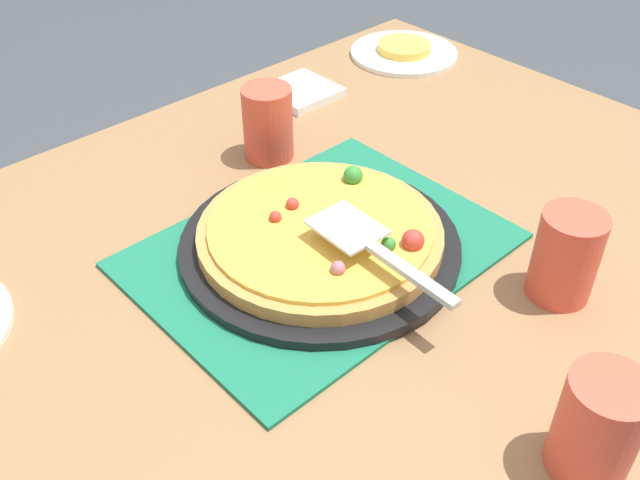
{
  "coord_description": "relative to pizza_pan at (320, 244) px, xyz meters",
  "views": [
    {
      "loc": [
        0.51,
        0.55,
        1.36
      ],
      "look_at": [
        0.0,
        0.0,
        0.77
      ],
      "focal_mm": 39.7,
      "sensor_mm": 36.0,
      "label": 1
    }
  ],
  "objects": [
    {
      "name": "pizza_server",
      "position": [
        0.0,
        0.1,
        0.06
      ],
      "size": [
        0.07,
        0.23,
        0.01
      ],
      "color": "silver",
      "rests_on": "pizza"
    },
    {
      "name": "cup_near",
      "position": [
        -0.11,
        -0.24,
        0.05
      ],
      "size": [
        0.08,
        0.08,
        0.12
      ],
      "primitive_type": "cylinder",
      "color": "#E04C38",
      "rests_on": "dining_table"
    },
    {
      "name": "placemat",
      "position": [
        0.0,
        0.0,
        -0.01
      ],
      "size": [
        0.48,
        0.36,
        0.01
      ],
      "primitive_type": "cube",
      "color": "#196B4C",
      "rests_on": "dining_table"
    },
    {
      "name": "plate_far_right",
      "position": [
        -0.56,
        -0.35,
        -0.01
      ],
      "size": [
        0.22,
        0.22,
        0.01
      ],
      "primitive_type": "cylinder",
      "color": "white",
      "rests_on": "dining_table"
    },
    {
      "name": "cup_corner",
      "position": [
        -0.17,
        0.26,
        0.05
      ],
      "size": [
        0.08,
        0.08,
        0.12
      ],
      "primitive_type": "cylinder",
      "color": "#E04C38",
      "rests_on": "dining_table"
    },
    {
      "name": "pizza",
      "position": [
        -0.0,
        0.0,
        0.02
      ],
      "size": [
        0.33,
        0.33,
        0.05
      ],
      "color": "#B78442",
      "rests_on": "pizza_pan"
    },
    {
      "name": "served_slice_right",
      "position": [
        -0.56,
        -0.35,
        0.01
      ],
      "size": [
        0.11,
        0.11,
        0.02
      ],
      "primitive_type": "cylinder",
      "color": "#EAB747",
      "rests_on": "plate_far_right"
    },
    {
      "name": "pizza_pan",
      "position": [
        0.0,
        0.0,
        0.0
      ],
      "size": [
        0.38,
        0.38,
        0.01
      ],
      "primitive_type": "cylinder",
      "color": "black",
      "rests_on": "placemat"
    },
    {
      "name": "cup_far",
      "position": [
        0.03,
        0.42,
        0.05
      ],
      "size": [
        0.08,
        0.08,
        0.12
      ],
      "primitive_type": "cylinder",
      "color": "#E04C38",
      "rests_on": "dining_table"
    },
    {
      "name": "dining_table",
      "position": [
        0.0,
        0.0,
        -0.12
      ],
      "size": [
        1.4,
        1.0,
        0.75
      ],
      "color": "olive",
      "rests_on": "ground_plane"
    },
    {
      "name": "napkin_stack",
      "position": [
        -0.29,
        -0.36,
        -0.01
      ],
      "size": [
        0.12,
        0.12,
        0.02
      ],
      "primitive_type": "cube",
      "color": "white",
      "rests_on": "dining_table"
    }
  ]
}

